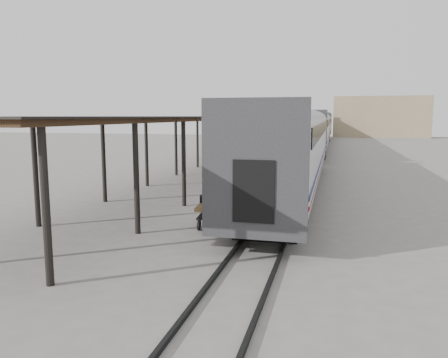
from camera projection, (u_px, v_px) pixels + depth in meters
name	position (u px, v px, depth m)	size (l,w,h in m)	color
ground	(191.00, 222.00, 17.21)	(160.00, 160.00, 0.00)	slate
train	(315.00, 129.00, 48.48)	(3.45, 76.01, 4.01)	silver
canopy	(238.00, 118.00, 40.49)	(4.90, 64.30, 4.15)	#422B19
rails	(314.00, 153.00, 49.05)	(1.54, 150.00, 0.12)	black
building_far	(379.00, 117.00, 88.09)	(18.00, 10.00, 8.00)	tan
building_left	(264.00, 121.00, 97.89)	(12.00, 8.00, 6.00)	tan
baggage_cart	(216.00, 208.00, 16.81)	(1.51, 2.52, 0.86)	brown
suitcase_stack	(214.00, 196.00, 17.13)	(1.21, 1.23, 0.57)	#323234
luggage_tug	(236.00, 166.00, 30.81)	(1.42, 1.89, 1.49)	maroon
porter	(216.00, 182.00, 15.99)	(0.66, 0.43, 1.80)	navy
pedestrian	(210.00, 162.00, 31.15)	(1.05, 0.44, 1.78)	black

